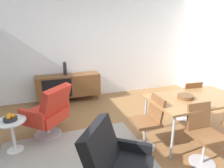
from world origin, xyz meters
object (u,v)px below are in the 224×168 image
at_px(sideboard, 69,85).
at_px(side_table_round, 13,132).
at_px(vase_cobalt, 65,69).
at_px(lounge_chair_red, 49,111).
at_px(wooden_bowl_on_table, 185,97).
at_px(dining_chair_back_right, 187,99).
at_px(fruit_bowl, 10,118).
at_px(dining_table, 195,100).
at_px(dining_chair_front_left, 203,132).
at_px(dining_chair_near_window, 149,120).

bearing_deg(sideboard, side_table_round, -120.74).
bearing_deg(vase_cobalt, lounge_chair_red, -106.68).
bearing_deg(wooden_bowl_on_table, dining_chair_back_right, 44.59).
distance_m(lounge_chair_red, fruit_bowl, 0.62).
distance_m(sideboard, dining_table, 3.07).
height_order(lounge_chair_red, fruit_bowl, lounge_chair_red).
distance_m(sideboard, side_table_round, 2.13).
distance_m(vase_cobalt, dining_table, 3.10).
relative_size(dining_chair_back_right, lounge_chair_red, 0.90).
bearing_deg(dining_chair_front_left, dining_table, 58.12).
relative_size(sideboard, dining_table, 1.00).
xyz_separation_m(dining_chair_front_left, lounge_chair_red, (-2.02, 1.44, -0.00)).
bearing_deg(dining_chair_front_left, lounge_chair_red, 144.62).
bearing_deg(lounge_chair_red, dining_chair_back_right, -6.71).
xyz_separation_m(wooden_bowl_on_table, dining_chair_front_left, (-0.15, -0.58, -0.30)).
height_order(dining_chair_back_right, lounge_chair_red, lounge_chair_red).
height_order(wooden_bowl_on_table, lounge_chair_red, lounge_chair_red).
height_order(dining_chair_front_left, lounge_chair_red, lounge_chair_red).
bearing_deg(fruit_bowl, sideboard, 59.28).
bearing_deg(dining_chair_front_left, wooden_bowl_on_table, 75.85).
bearing_deg(vase_cobalt, dining_chair_near_window, -67.48).
bearing_deg(dining_chair_back_right, lounge_chair_red, 173.29).
bearing_deg(vase_cobalt, dining_chair_front_left, -62.61).
bearing_deg(wooden_bowl_on_table, dining_chair_near_window, -178.08).
bearing_deg(side_table_round, dining_table, -11.85).
bearing_deg(dining_table, lounge_chair_red, 159.67).
relative_size(sideboard, vase_cobalt, 4.84).
distance_m(dining_chair_front_left, fruit_bowl, 2.83).
distance_m(wooden_bowl_on_table, lounge_chair_red, 2.35).
bearing_deg(wooden_bowl_on_table, vase_cobalt, 125.08).
relative_size(sideboard, side_table_round, 3.08).
bearing_deg(fruit_bowl, wooden_bowl_on_table, -12.30).
distance_m(sideboard, fruit_bowl, 2.13).
bearing_deg(dining_chair_near_window, fruit_bowl, 163.15).
bearing_deg(wooden_bowl_on_table, lounge_chair_red, 158.41).
bearing_deg(lounge_chair_red, dining_chair_near_window, -30.73).
distance_m(dining_chair_near_window, lounge_chair_red, 1.73).
height_order(vase_cobalt, dining_table, vase_cobalt).
relative_size(dining_chair_near_window, dining_chair_back_right, 1.00).
height_order(wooden_bowl_on_table, dining_chair_front_left, dining_chair_front_left).
xyz_separation_m(side_table_round, fruit_bowl, (0.00, -0.00, 0.24)).
distance_m(dining_table, fruit_bowl, 2.99).
distance_m(dining_table, dining_chair_front_left, 0.70).
xyz_separation_m(dining_chair_near_window, lounge_chair_red, (-1.48, 0.88, -0.00)).
relative_size(dining_table, lounge_chair_red, 1.69).
height_order(dining_table, dining_chair_near_window, dining_chair_near_window).
bearing_deg(wooden_bowl_on_table, dining_chair_front_left, -104.15).
relative_size(vase_cobalt, fruit_bowl, 1.65).
bearing_deg(dining_chair_back_right, sideboard, 139.26).
distance_m(lounge_chair_red, side_table_round, 0.63).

